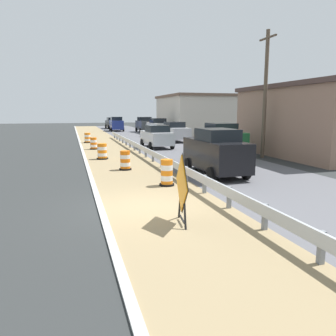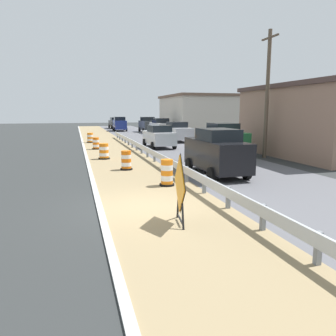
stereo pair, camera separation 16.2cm
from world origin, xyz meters
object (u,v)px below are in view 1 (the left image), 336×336
at_px(traffic_barrel_far, 94,144).
at_px(car_lead_far_lane, 116,124).
at_px(car_mid_far_lane, 222,140).
at_px(car_trailing_far_lane, 157,136).
at_px(traffic_barrel_farther, 88,138).
at_px(car_trailing_near_lane, 158,128).
at_px(car_distant_a, 145,125).
at_px(car_distant_c, 175,132).
at_px(traffic_barrel_close, 125,161).
at_px(traffic_barrel_mid, 102,152).
at_px(car_lead_near_lane, 112,123).
at_px(traffic_barrel_nearest, 167,174).
at_px(warning_sign_diamond, 182,186).
at_px(car_distant_b, 215,152).
at_px(utility_pole_near, 265,93).

distance_m(traffic_barrel_far, car_lead_far_lane, 25.15).
xyz_separation_m(car_mid_far_lane, car_trailing_far_lane, (-3.03, 6.29, -0.17)).
distance_m(traffic_barrel_farther, car_trailing_near_lane, 10.10).
distance_m(car_distant_a, car_distant_c, 16.08).
bearing_deg(car_distant_c, traffic_barrel_far, -62.00).
height_order(traffic_barrel_close, car_trailing_near_lane, car_trailing_near_lane).
bearing_deg(traffic_barrel_mid, car_distant_c, 52.11).
bearing_deg(car_lead_far_lane, traffic_barrel_close, 174.95).
relative_size(car_lead_near_lane, car_trailing_near_lane, 1.05).
bearing_deg(traffic_barrel_nearest, car_lead_far_lane, 85.45).
height_order(traffic_barrel_close, traffic_barrel_farther, traffic_barrel_close).
height_order(car_mid_far_lane, car_distant_c, car_mid_far_lane).
height_order(warning_sign_diamond, car_distant_c, car_distant_c).
bearing_deg(traffic_barrel_close, car_lead_far_lane, 83.16).
relative_size(car_lead_near_lane, car_mid_far_lane, 1.07).
bearing_deg(traffic_barrel_close, car_distant_c, 63.50).
bearing_deg(car_distant_b, car_lead_near_lane, -0.44).
bearing_deg(traffic_barrel_mid, car_lead_far_lane, 80.72).
height_order(car_trailing_near_lane, utility_pole_near, utility_pole_near).
distance_m(car_lead_far_lane, car_mid_far_lane, 31.23).
bearing_deg(traffic_barrel_farther, car_distant_b, -74.43).
height_order(traffic_barrel_close, car_mid_far_lane, car_mid_far_lane).
xyz_separation_m(car_trailing_far_lane, car_distant_c, (3.18, 4.97, 0.05)).
distance_m(car_trailing_near_lane, car_distant_a, 9.63).
bearing_deg(car_distant_b, car_lead_far_lane, -0.13).
height_order(car_trailing_near_lane, car_mid_far_lane, car_mid_far_lane).
relative_size(traffic_barrel_nearest, car_lead_far_lane, 0.23).
height_order(traffic_barrel_nearest, car_lead_near_lane, car_lead_near_lane).
bearing_deg(car_distant_c, warning_sign_diamond, -18.72).
bearing_deg(utility_pole_near, car_distant_b, -140.14).
bearing_deg(traffic_barrel_far, car_mid_far_lane, -37.95).
relative_size(traffic_barrel_farther, car_trailing_near_lane, 0.21).
height_order(traffic_barrel_far, car_trailing_far_lane, car_trailing_far_lane).
height_order(car_lead_far_lane, utility_pole_near, utility_pole_near).
bearing_deg(utility_pole_near, car_mid_far_lane, 144.18).
xyz_separation_m(warning_sign_diamond, traffic_barrel_farther, (-1.30, 24.96, -0.62)).
xyz_separation_m(warning_sign_diamond, traffic_barrel_far, (-1.11, 19.05, -0.63)).
distance_m(traffic_barrel_far, utility_pole_near, 13.79).
height_order(traffic_barrel_mid, traffic_barrel_farther, traffic_barrel_mid).
relative_size(car_lead_near_lane, car_distant_c, 1.04).
relative_size(car_mid_far_lane, car_trailing_far_lane, 1.00).
bearing_deg(traffic_barrel_far, traffic_barrel_mid, -88.43).
distance_m(warning_sign_diamond, car_mid_far_lane, 14.49).
height_order(car_lead_near_lane, car_mid_far_lane, car_mid_far_lane).
xyz_separation_m(traffic_barrel_farther, car_distant_a, (9.00, 14.97, 0.67)).
bearing_deg(car_mid_far_lane, car_distant_c, -179.83).
relative_size(traffic_barrel_farther, car_distant_c, 0.21).
height_order(car_lead_far_lane, car_mid_far_lane, car_mid_far_lane).
bearing_deg(traffic_barrel_far, warning_sign_diamond, -86.65).
height_order(traffic_barrel_far, car_distant_a, car_distant_a).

